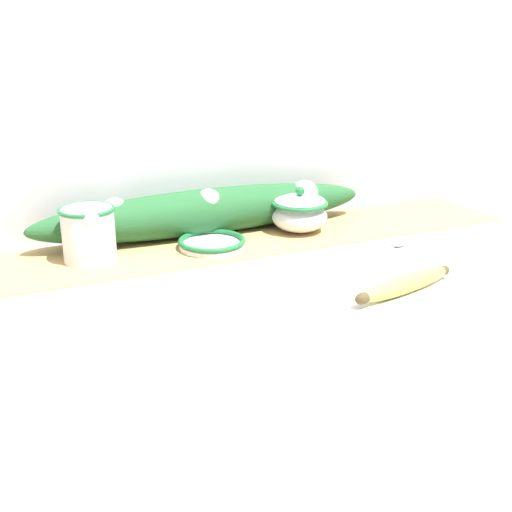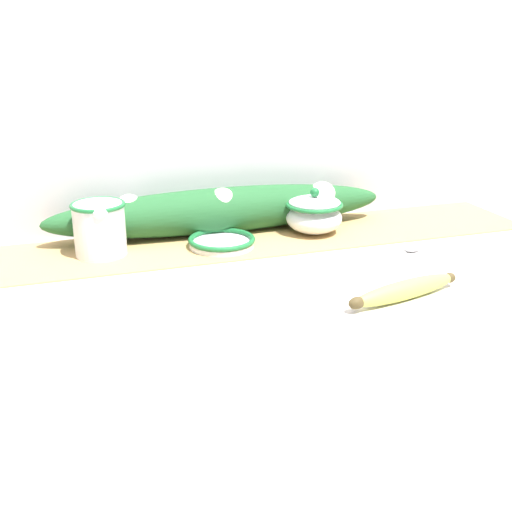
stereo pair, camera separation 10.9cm
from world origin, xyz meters
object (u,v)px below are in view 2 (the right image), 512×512
(spoon, at_px, (408,250))
(cream_pitcher, at_px, (99,227))
(banana, at_px, (405,290))
(small_dish, at_px, (222,242))
(sugar_bowl, at_px, (314,214))

(spoon, bearing_deg, cream_pitcher, 147.09)
(cream_pitcher, distance_m, banana, 0.58)
(cream_pitcher, xyz_separation_m, small_dish, (0.23, -0.03, -0.05))
(spoon, bearing_deg, small_dish, 141.22)
(cream_pitcher, height_order, small_dish, cream_pitcher)
(small_dish, bearing_deg, spoon, -22.32)
(sugar_bowl, bearing_deg, banana, -89.45)
(sugar_bowl, distance_m, spoon, 0.22)
(small_dish, bearing_deg, cream_pitcher, 172.76)
(sugar_bowl, xyz_separation_m, small_dish, (-0.21, -0.03, -0.03))
(cream_pitcher, height_order, banana, cream_pitcher)
(small_dish, relative_size, banana, 0.59)
(sugar_bowl, distance_m, banana, 0.37)
(sugar_bowl, bearing_deg, cream_pitcher, 179.83)
(small_dish, bearing_deg, banana, -57.63)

